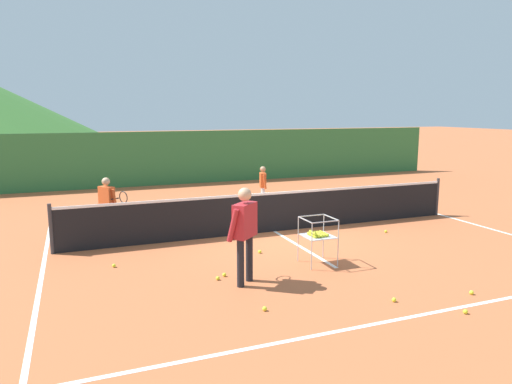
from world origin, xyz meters
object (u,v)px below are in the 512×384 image
instructor (244,227)px  tennis_ball_0 (465,312)px  student_1 (263,183)px  ball_cart (318,234)px  tennis_ball_2 (224,275)px  tennis_ball_3 (114,266)px  tennis_ball_4 (265,309)px  student_0 (108,200)px  tennis_ball_6 (394,300)px  tennis_net (275,211)px  tennis_ball_5 (260,252)px  tennis_ball_8 (472,293)px  tennis_ball_7 (218,278)px  tennis_ball_1 (386,231)px

instructor → tennis_ball_0: (2.56, -2.31, -0.96)m
student_1 → ball_cart: student_1 is taller
tennis_ball_2 → tennis_ball_3: size_ratio=1.00×
tennis_ball_0 → tennis_ball_4: size_ratio=1.00×
student_0 → tennis_ball_6: 7.00m
tennis_net → tennis_ball_3: 4.13m
student_1 → tennis_ball_3: (-4.74, -4.20, -0.72)m
student_1 → tennis_ball_3: bearing=-138.5°
tennis_ball_4 → instructor: bearing=84.6°
tennis_ball_5 → student_0: bearing=135.2°
tennis_ball_4 → tennis_ball_8: same height
tennis_ball_8 → tennis_ball_7: bearing=149.6°
ball_cart → tennis_ball_6: bearing=-83.7°
instructor → tennis_ball_8: (3.22, -1.79, -0.96)m
tennis_ball_0 → tennis_ball_1: 4.59m
tennis_ball_8 → tennis_ball_1: bearing=73.3°
tennis_ball_4 → tennis_ball_5: size_ratio=1.00×
student_1 → tennis_ball_1: size_ratio=18.39×
tennis_net → tennis_ball_2: tennis_net is taller
tennis_ball_2 → tennis_ball_4: 1.61m
tennis_net → student_1: size_ratio=8.04×
tennis_ball_3 → tennis_ball_5: (2.89, -0.18, 0.00)m
student_1 → tennis_ball_4: 7.62m
ball_cart → tennis_ball_1: 3.10m
tennis_net → ball_cart: bearing=-95.0°
tennis_ball_1 → tennis_ball_5: bearing=-172.9°
tennis_ball_3 → student_1: bearing=41.5°
instructor → ball_cart: instructor is taller
tennis_ball_1 → tennis_ball_8: (-1.12, -3.72, 0.00)m
student_0 → student_1: 4.91m
tennis_ball_6 → tennis_ball_7: (-2.26, 1.90, 0.00)m
tennis_net → tennis_ball_5: (-1.00, -1.52, -0.47)m
tennis_ball_5 → student_1: bearing=67.0°
instructor → tennis_ball_3: size_ratio=24.38×
tennis_ball_5 → tennis_ball_6: size_ratio=1.00×
tennis_ball_7 → student_1: bearing=60.7°
student_0 → tennis_ball_0: size_ratio=20.02×
tennis_ball_1 → tennis_ball_7: same height
ball_cart → tennis_ball_0: size_ratio=13.22×
tennis_ball_2 → student_1: bearing=61.4°
tennis_net → student_0: student_0 is taller
tennis_ball_5 → tennis_ball_8: 4.03m
tennis_ball_3 → tennis_ball_8: (5.22, -3.47, 0.00)m
student_1 → tennis_ball_6: 7.54m
student_1 → tennis_ball_8: 7.71m
student_1 → tennis_ball_8: size_ratio=18.39×
tennis_net → instructor: size_ratio=6.06×
student_1 → tennis_ball_1: 4.32m
student_1 → tennis_ball_4: (-2.84, -7.03, -0.72)m
tennis_ball_0 → tennis_ball_2: same height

